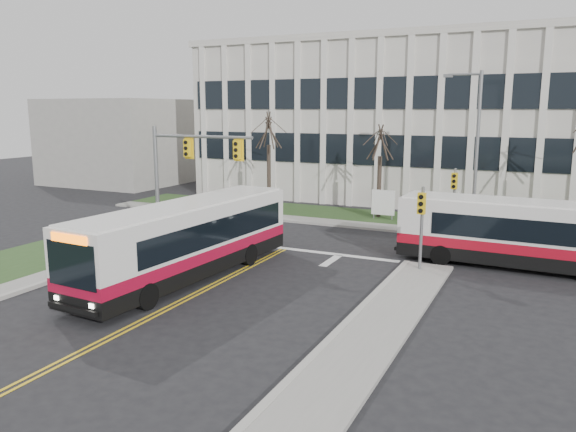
% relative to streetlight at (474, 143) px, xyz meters
% --- Properties ---
extents(ground, '(120.00, 120.00, 0.00)m').
position_rel_streetlight_xyz_m(ground, '(-8.03, -16.20, -5.19)').
color(ground, black).
rests_on(ground, ground).
extents(sidewalk_east, '(2.00, 26.00, 0.14)m').
position_rel_streetlight_xyz_m(sidewalk_east, '(-0.53, -21.20, -5.12)').
color(sidewalk_east, '#9E9B93').
rests_on(sidewalk_east, ground).
extents(sidewalk_cross, '(44.00, 1.60, 0.14)m').
position_rel_streetlight_xyz_m(sidewalk_cross, '(-3.03, -1.00, -5.12)').
color(sidewalk_cross, '#9E9B93').
rests_on(sidewalk_cross, ground).
extents(building_lawn, '(44.00, 5.00, 0.12)m').
position_rel_streetlight_xyz_m(building_lawn, '(-3.03, 1.80, -5.13)').
color(building_lawn, '#2B481F').
rests_on(building_lawn, ground).
extents(office_building, '(40.00, 16.00, 12.00)m').
position_rel_streetlight_xyz_m(office_building, '(-3.03, 13.80, 0.81)').
color(office_building, silver).
rests_on(office_building, ground).
extents(building_annex, '(12.00, 12.00, 8.00)m').
position_rel_streetlight_xyz_m(building_annex, '(-34.03, 9.80, -1.19)').
color(building_annex, '#9E9B93').
rests_on(building_annex, ground).
extents(mast_arm_signal, '(6.11, 0.38, 6.20)m').
position_rel_streetlight_xyz_m(mast_arm_signal, '(-13.65, -9.04, -0.94)').
color(mast_arm_signal, slate).
rests_on(mast_arm_signal, ground).
extents(signal_pole_near, '(0.34, 0.39, 3.80)m').
position_rel_streetlight_xyz_m(signal_pole_near, '(-0.83, -9.30, -2.69)').
color(signal_pole_near, slate).
rests_on(signal_pole_near, ground).
extents(signal_pole_far, '(0.34, 0.39, 3.80)m').
position_rel_streetlight_xyz_m(signal_pole_far, '(-0.83, -0.80, -2.69)').
color(signal_pole_far, slate).
rests_on(signal_pole_far, ground).
extents(streetlight, '(2.15, 0.25, 9.20)m').
position_rel_streetlight_xyz_m(streetlight, '(0.00, 0.00, 0.00)').
color(streetlight, slate).
rests_on(streetlight, ground).
extents(directory_sign, '(1.50, 0.12, 2.00)m').
position_rel_streetlight_xyz_m(directory_sign, '(-5.53, 1.30, -4.02)').
color(directory_sign, slate).
rests_on(directory_sign, ground).
extents(tree_left, '(1.80, 1.80, 7.70)m').
position_rel_streetlight_xyz_m(tree_left, '(-14.03, 1.80, 0.32)').
color(tree_left, '#42352B').
rests_on(tree_left, ground).
extents(tree_mid, '(1.80, 1.80, 6.82)m').
position_rel_streetlight_xyz_m(tree_mid, '(-6.03, 2.00, -0.31)').
color(tree_mid, '#42352B').
rests_on(tree_mid, ground).
extents(bus_main, '(3.32, 12.03, 3.17)m').
position_rel_streetlight_xyz_m(bus_main, '(-9.55, -14.38, -3.61)').
color(bus_main, silver).
rests_on(bus_main, ground).
extents(bus_cross, '(11.37, 2.81, 3.01)m').
position_rel_streetlight_xyz_m(bus_cross, '(3.42, -6.70, -3.69)').
color(bus_cross, silver).
rests_on(bus_cross, ground).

